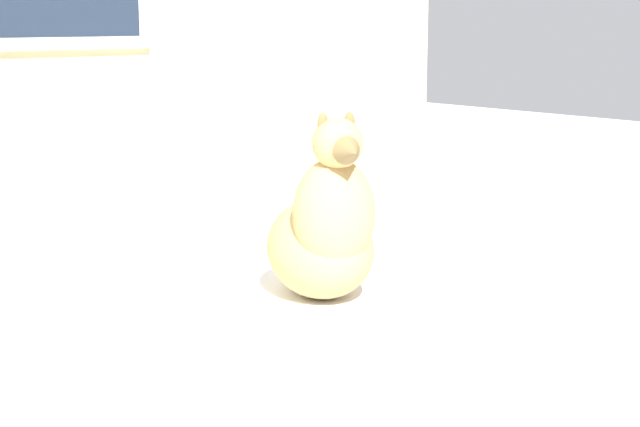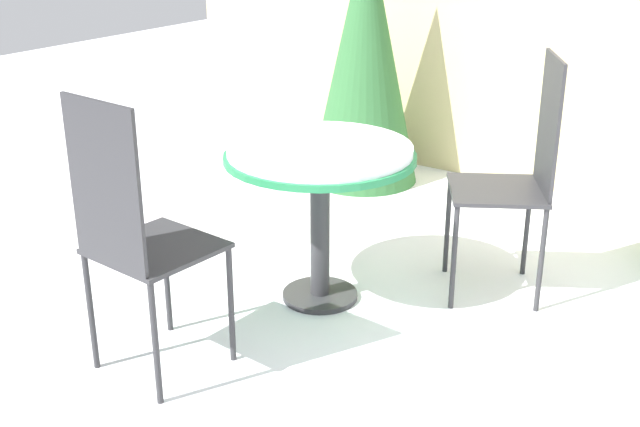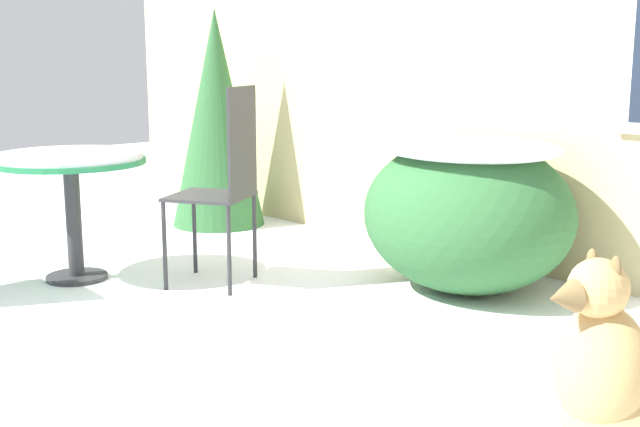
% 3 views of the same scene
% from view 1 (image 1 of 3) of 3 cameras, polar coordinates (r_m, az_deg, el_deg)
% --- Properties ---
extents(dog, '(0.53, 0.68, 0.70)m').
position_cam_1_polar(dog, '(3.53, 0.28, -1.13)').
color(dog, tan).
rests_on(dog, ground_plane).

